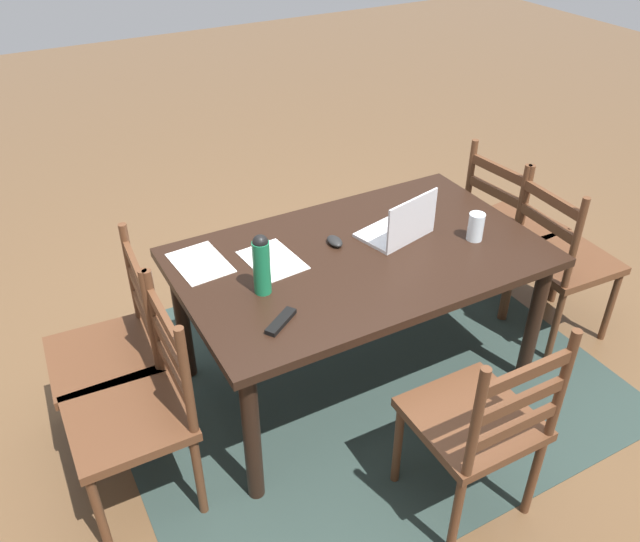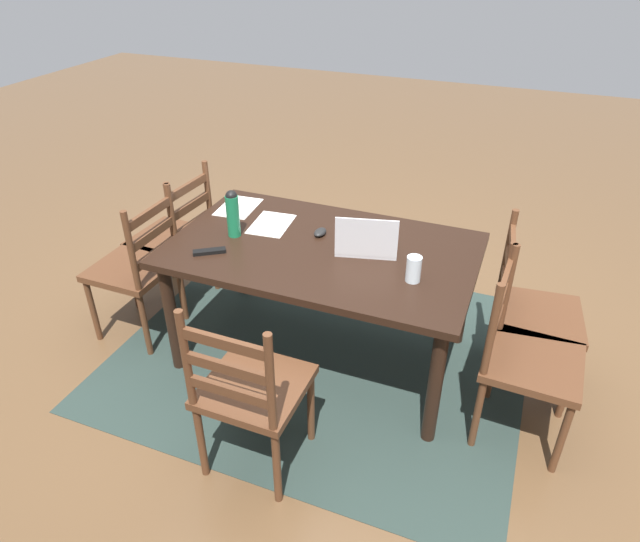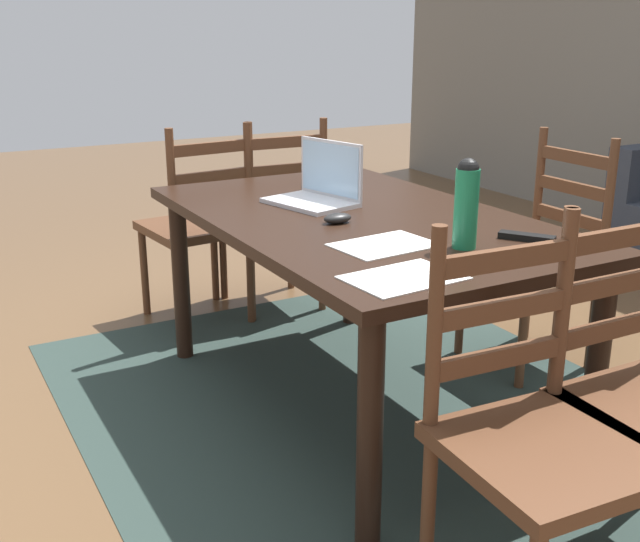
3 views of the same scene
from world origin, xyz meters
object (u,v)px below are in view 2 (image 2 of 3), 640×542
(chair_right_near, at_px, (175,238))
(chair_far_head, at_px, (250,391))
(chair_left_far, at_px, (525,358))
(water_bottle, at_px, (233,213))
(tv_remote, at_px, (209,251))
(computer_mouse, at_px, (320,232))
(chair_right_far, at_px, (137,268))
(dining_table, at_px, (322,260))
(laptop, at_px, (367,243))
(chair_left_near, at_px, (531,313))
(drinking_glass, at_px, (414,269))

(chair_right_near, distance_m, chair_far_head, 1.53)
(chair_left_far, xyz_separation_m, chair_far_head, (1.10, 0.67, 0.00))
(water_bottle, height_order, tv_remote, water_bottle)
(computer_mouse, bearing_deg, chair_right_far, 18.71)
(dining_table, xyz_separation_m, laptop, (-0.24, -0.03, 0.14))
(chair_right_near, xyz_separation_m, chair_far_head, (-1.10, 1.06, 0.00))
(chair_right_far, relative_size, chair_far_head, 1.00)
(chair_left_far, height_order, tv_remote, chair_left_far)
(dining_table, relative_size, chair_far_head, 1.72)
(chair_right_far, height_order, computer_mouse, chair_right_far)
(chair_left_far, distance_m, tv_remote, 1.66)
(chair_far_head, distance_m, water_bottle, 1.04)
(chair_left_near, height_order, tv_remote, chair_left_near)
(chair_far_head, bearing_deg, laptop, -104.78)
(chair_left_far, relative_size, chair_far_head, 1.00)
(water_bottle, bearing_deg, chair_left_far, 174.98)
(chair_far_head, bearing_deg, computer_mouse, -86.45)
(dining_table, bearing_deg, chair_left_far, 169.93)
(laptop, relative_size, water_bottle, 1.35)
(dining_table, height_order, chair_left_near, chair_left_near)
(dining_table, distance_m, chair_right_far, 1.14)
(dining_table, distance_m, tv_remote, 0.60)
(drinking_glass, bearing_deg, tv_remote, 7.18)
(dining_table, distance_m, chair_left_far, 1.14)
(tv_remote, bearing_deg, chair_right_far, -131.97)
(laptop, height_order, drinking_glass, laptop)
(water_bottle, xyz_separation_m, drinking_glass, (-1.03, 0.09, -0.07))
(water_bottle, relative_size, computer_mouse, 2.68)
(chair_right_far, distance_m, chair_left_near, 2.24)
(chair_right_near, xyz_separation_m, computer_mouse, (-1.04, 0.07, 0.29))
(chair_left_near, distance_m, tv_remote, 1.72)
(chair_left_near, bearing_deg, water_bottle, 8.81)
(drinking_glass, relative_size, tv_remote, 0.78)
(chair_left_far, distance_m, drinking_glass, 0.67)
(drinking_glass, bearing_deg, computer_mouse, -24.56)
(chair_left_near, bearing_deg, tv_remote, 16.13)
(chair_left_near, bearing_deg, dining_table, 9.96)
(chair_right_far, distance_m, chair_far_head, 1.29)
(chair_far_head, xyz_separation_m, drinking_glass, (-0.53, -0.72, 0.33))
(water_bottle, height_order, drinking_glass, water_bottle)
(tv_remote, bearing_deg, laptop, 77.86)
(drinking_glass, xyz_separation_m, computer_mouse, (0.59, -0.27, -0.05))
(chair_left_near, relative_size, laptop, 2.61)
(chair_right_far, bearing_deg, tv_remote, 172.08)
(water_bottle, relative_size, drinking_glass, 2.03)
(chair_left_near, bearing_deg, laptop, 10.73)
(chair_far_head, xyz_separation_m, water_bottle, (0.50, -0.81, 0.41))
(chair_right_near, xyz_separation_m, tv_remote, (-0.57, 0.47, 0.28))
(chair_far_head, xyz_separation_m, chair_left_near, (-1.10, -1.06, 0.00))
(tv_remote, bearing_deg, chair_far_head, 7.90)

